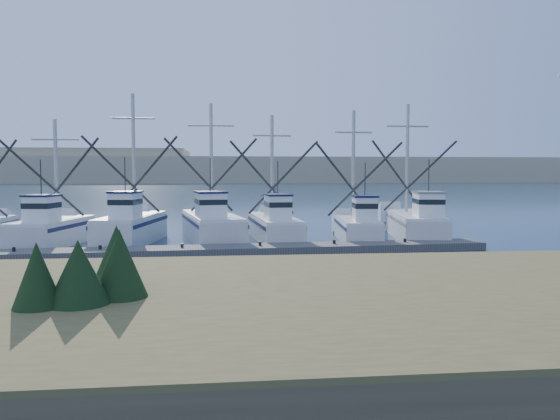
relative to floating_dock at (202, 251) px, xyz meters
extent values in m
plane|color=#0D2239|center=(7.20, -6.49, -0.20)|extent=(500.00, 500.00, 0.00)
cube|color=#4C422D|center=(-0.80, -16.49, 0.60)|extent=(40.00, 10.00, 1.60)
cube|color=#605A56|center=(0.00, 0.00, 0.00)|extent=(30.56, 4.07, 0.41)
cube|color=tan|center=(7.20, 203.51, 4.80)|extent=(360.00, 60.00, 10.00)
cube|color=silver|center=(-8.74, 4.60, 0.50)|extent=(3.59, 6.90, 1.40)
cube|color=white|center=(-8.74, 2.92, 1.95)|extent=(1.71, 1.83, 1.50)
cylinder|color=#B7B2A8|center=(-8.74, 5.72, 4.17)|extent=(0.22, 0.22, 5.94)
cube|color=silver|center=(-4.31, 5.05, 0.58)|extent=(3.47, 7.73, 1.56)
cube|color=white|center=(-4.31, 3.14, 2.11)|extent=(1.63, 2.01, 1.50)
cylinder|color=#B7B2A8|center=(-4.31, 6.32, 5.07)|extent=(0.22, 0.22, 7.42)
cube|color=silver|center=(0.39, 5.87, 0.56)|extent=(4.17, 9.42, 1.53)
cube|color=white|center=(0.39, 3.54, 2.08)|extent=(1.90, 2.45, 1.50)
cylinder|color=#B7B2A8|center=(0.39, 7.42, 4.86)|extent=(0.22, 0.22, 7.07)
cube|color=silver|center=(4.26, 5.52, 0.48)|extent=(2.79, 8.54, 1.37)
cube|color=white|center=(4.26, 3.37, 1.91)|extent=(1.43, 2.13, 1.50)
cylinder|color=#B7B2A8|center=(4.26, 6.96, 4.41)|extent=(0.22, 0.22, 6.49)
cube|color=silver|center=(9.30, 4.67, 0.43)|extent=(2.89, 6.91, 1.27)
cube|color=white|center=(9.30, 2.95, 1.82)|extent=(1.43, 1.76, 1.50)
cylinder|color=#B7B2A8|center=(9.30, 5.82, 4.48)|extent=(0.22, 0.22, 6.81)
cube|color=silver|center=(13.35, 5.84, 0.53)|extent=(4.09, 9.35, 1.47)
cube|color=white|center=(13.35, 3.52, 2.02)|extent=(1.85, 2.43, 1.50)
cylinder|color=#B7B2A8|center=(13.35, 7.38, 4.89)|extent=(0.22, 0.22, 7.25)
cube|color=silver|center=(8.40, 49.58, 0.25)|extent=(3.65, 5.97, 0.90)
cylinder|color=#B7B2A8|center=(8.40, 49.88, 4.30)|extent=(0.12, 0.12, 7.20)
cube|color=silver|center=(-0.56, 66.03, 0.25)|extent=(2.18, 6.32, 0.90)
cylinder|color=#B7B2A8|center=(-0.56, 66.33, 4.30)|extent=(0.12, 0.12, 7.20)
camera|label=1|loc=(0.99, -27.94, 4.03)|focal=35.00mm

